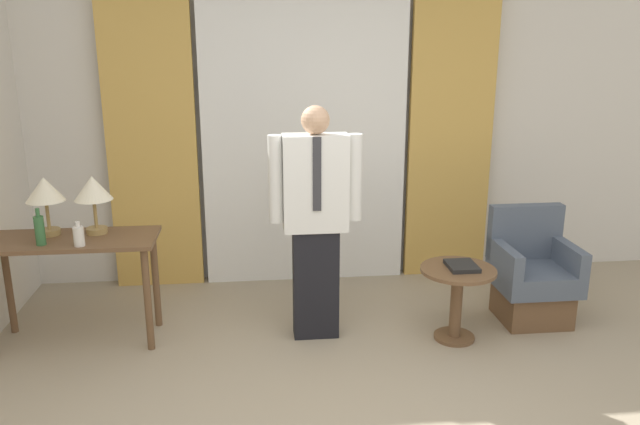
% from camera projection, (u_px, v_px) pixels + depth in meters
% --- Properties ---
extents(wall_back, '(10.00, 0.06, 2.70)m').
position_uv_depth(wall_back, '(303.00, 125.00, 5.36)').
color(wall_back, silver).
rests_on(wall_back, ground_plane).
extents(curtain_sheer_center, '(1.72, 0.06, 2.58)m').
position_uv_depth(curtain_sheer_center, '(305.00, 135.00, 5.25)').
color(curtain_sheer_center, white).
rests_on(curtain_sheer_center, ground_plane).
extents(curtain_drape_left, '(0.73, 0.06, 2.58)m').
position_uv_depth(curtain_drape_left, '(151.00, 137.00, 5.12)').
color(curtain_drape_left, gold).
rests_on(curtain_drape_left, ground_plane).
extents(curtain_drape_right, '(0.73, 0.06, 2.58)m').
position_uv_depth(curtain_drape_right, '(451.00, 132.00, 5.38)').
color(curtain_drape_right, gold).
rests_on(curtain_drape_right, ground_plane).
extents(desk, '(1.16, 0.49, 0.76)m').
position_uv_depth(desk, '(72.00, 256.00, 4.28)').
color(desk, brown).
rests_on(desk, ground_plane).
extents(table_lamp_left, '(0.26, 0.26, 0.41)m').
position_uv_depth(table_lamp_left, '(45.00, 192.00, 4.23)').
color(table_lamp_left, '#9E7F47').
rests_on(table_lamp_left, desk).
extents(table_lamp_right, '(0.26, 0.26, 0.41)m').
position_uv_depth(table_lamp_right, '(93.00, 191.00, 4.27)').
color(table_lamp_right, '#9E7F47').
rests_on(table_lamp_right, desk).
extents(bottle_near_edge, '(0.07, 0.07, 0.17)m').
position_uv_depth(bottle_near_edge, '(79.00, 236.00, 4.07)').
color(bottle_near_edge, silver).
rests_on(bottle_near_edge, desk).
extents(bottle_by_lamp, '(0.06, 0.06, 0.25)m').
position_uv_depth(bottle_by_lamp, '(40.00, 230.00, 4.08)').
color(bottle_by_lamp, '#336638').
rests_on(bottle_by_lamp, desk).
extents(person, '(0.64, 0.21, 1.65)m').
position_uv_depth(person, '(316.00, 216.00, 4.29)').
color(person, black).
rests_on(person, ground_plane).
extents(armchair, '(0.57, 0.54, 0.85)m').
position_uv_depth(armchair, '(532.00, 278.00, 4.71)').
color(armchair, brown).
rests_on(armchair, ground_plane).
extents(side_table, '(0.53, 0.53, 0.53)m').
position_uv_depth(side_table, '(457.00, 291.00, 4.37)').
color(side_table, brown).
rests_on(side_table, ground_plane).
extents(book, '(0.20, 0.24, 0.03)m').
position_uv_depth(book, '(462.00, 266.00, 4.33)').
color(book, black).
rests_on(book, side_table).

